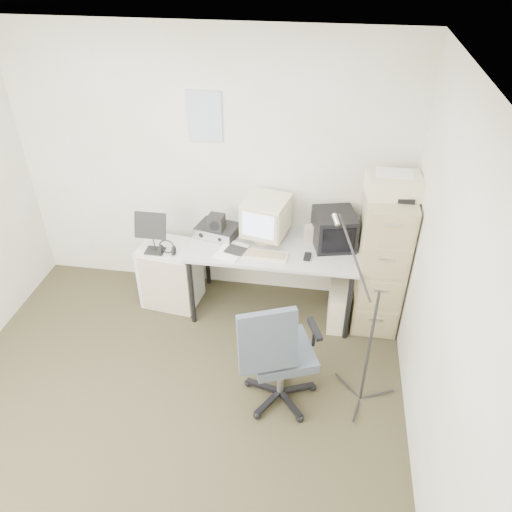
# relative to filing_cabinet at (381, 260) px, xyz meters

# --- Properties ---
(floor) EXTENTS (3.60, 3.60, 0.01)m
(floor) POSITION_rel_filing_cabinet_xyz_m (-1.58, -1.48, -0.66)
(floor) COLOR #3A3621
(floor) RESTS_ON ground
(ceiling) EXTENTS (3.60, 3.60, 0.01)m
(ceiling) POSITION_rel_filing_cabinet_xyz_m (-1.58, -1.48, 1.85)
(ceiling) COLOR white
(ceiling) RESTS_ON ground
(wall_back) EXTENTS (3.60, 0.02, 2.50)m
(wall_back) POSITION_rel_filing_cabinet_xyz_m (-1.58, 0.32, 0.60)
(wall_back) COLOR white
(wall_back) RESTS_ON ground
(wall_right) EXTENTS (0.02, 3.60, 2.50)m
(wall_right) POSITION_rel_filing_cabinet_xyz_m (0.22, -1.48, 0.60)
(wall_right) COLOR white
(wall_right) RESTS_ON ground
(wall_calendar) EXTENTS (0.30, 0.02, 0.44)m
(wall_calendar) POSITION_rel_filing_cabinet_xyz_m (-1.60, 0.31, 1.10)
(wall_calendar) COLOR white
(wall_calendar) RESTS_ON wall_back
(filing_cabinet) EXTENTS (0.40, 0.60, 1.30)m
(filing_cabinet) POSITION_rel_filing_cabinet_xyz_m (0.00, 0.00, 0.00)
(filing_cabinet) COLOR #8F855B
(filing_cabinet) RESTS_ON floor
(printer) EXTENTS (0.46, 0.34, 0.17)m
(printer) POSITION_rel_filing_cabinet_xyz_m (0.00, -0.01, 0.73)
(printer) COLOR beige
(printer) RESTS_ON filing_cabinet
(desk) EXTENTS (1.50, 0.70, 0.73)m
(desk) POSITION_rel_filing_cabinet_xyz_m (-0.95, -0.03, -0.29)
(desk) COLOR #A1A1A1
(desk) RESTS_ON floor
(crt_monitor) EXTENTS (0.44, 0.45, 0.40)m
(crt_monitor) POSITION_rel_filing_cabinet_xyz_m (-1.03, 0.07, 0.28)
(crt_monitor) COLOR beige
(crt_monitor) RESTS_ON desk
(crt_tv) EXTENTS (0.42, 0.44, 0.31)m
(crt_tv) POSITION_rel_filing_cabinet_xyz_m (-0.43, 0.07, 0.24)
(crt_tv) COLOR black
(crt_tv) RESTS_ON desk
(desk_speaker) EXTENTS (0.10, 0.10, 0.15)m
(desk_speaker) POSITION_rel_filing_cabinet_xyz_m (-0.65, 0.10, 0.16)
(desk_speaker) COLOR #C0AE94
(desk_speaker) RESTS_ON desk
(keyboard) EXTENTS (0.41, 0.16, 0.02)m
(keyboard) POSITION_rel_filing_cabinet_xyz_m (-1.01, -0.22, 0.09)
(keyboard) COLOR beige
(keyboard) RESTS_ON desk
(mouse) EXTENTS (0.06, 0.10, 0.03)m
(mouse) POSITION_rel_filing_cabinet_xyz_m (-0.64, -0.18, 0.09)
(mouse) COLOR black
(mouse) RESTS_ON desk
(radio_receiver) EXTENTS (0.41, 0.33, 0.10)m
(radio_receiver) POSITION_rel_filing_cabinet_xyz_m (-1.48, 0.06, 0.13)
(radio_receiver) COLOR black
(radio_receiver) RESTS_ON desk
(radio_speaker) EXTENTS (0.15, 0.14, 0.14)m
(radio_speaker) POSITION_rel_filing_cabinet_xyz_m (-1.47, 0.00, 0.25)
(radio_speaker) COLOR black
(radio_speaker) RESTS_ON radio_receiver
(papers) EXTENTS (0.29, 0.34, 0.02)m
(papers) POSITION_rel_filing_cabinet_xyz_m (-1.30, -0.19, 0.09)
(papers) COLOR white
(papers) RESTS_ON desk
(pc_tower) EXTENTS (0.18, 0.41, 0.38)m
(pc_tower) POSITION_rel_filing_cabinet_xyz_m (-0.32, -0.12, -0.46)
(pc_tower) COLOR beige
(pc_tower) RESTS_ON floor
(office_chair) EXTENTS (0.76, 0.76, 1.02)m
(office_chair) POSITION_rel_filing_cabinet_xyz_m (-0.75, -1.09, -0.14)
(office_chair) COLOR #3A404A
(office_chair) RESTS_ON floor
(side_cart) EXTENTS (0.56, 0.47, 0.63)m
(side_cart) POSITION_rel_filing_cabinet_xyz_m (-1.93, -0.06, -0.33)
(side_cart) COLOR silver
(side_cart) RESTS_ON floor
(music_stand) EXTENTS (0.30, 0.18, 0.42)m
(music_stand) POSITION_rel_filing_cabinet_xyz_m (-2.02, -0.15, 0.19)
(music_stand) COLOR black
(music_stand) RESTS_ON side_cart
(headphones) EXTENTS (0.20, 0.20, 0.03)m
(headphones) POSITION_rel_filing_cabinet_xyz_m (-1.89, -0.17, 0.03)
(headphones) COLOR black
(headphones) RESTS_ON side_cart
(mic_stand) EXTENTS (0.03, 0.03, 1.42)m
(mic_stand) POSITION_rel_filing_cabinet_xyz_m (-0.12, -1.01, 0.06)
(mic_stand) COLOR black
(mic_stand) RESTS_ON floor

